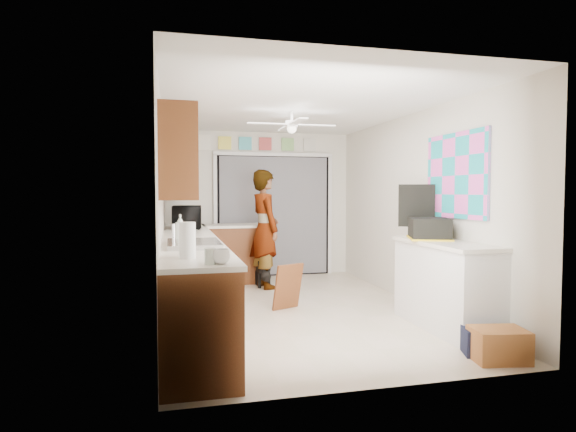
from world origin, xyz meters
TOP-DOWN VIEW (x-y plane):
  - floor at (0.00, 0.00)m, footprint 5.00×5.00m
  - ceiling at (0.00, 0.00)m, footprint 5.00×5.00m
  - wall_back at (0.00, 2.50)m, footprint 3.20×0.00m
  - wall_front at (0.00, -2.50)m, footprint 3.20×0.00m
  - wall_left at (-1.60, 0.00)m, footprint 0.00×5.00m
  - wall_right at (1.60, 0.00)m, footprint 0.00×5.00m
  - left_base_cabinets at (-1.30, 0.00)m, footprint 0.60×4.80m
  - left_countertop at (-1.29, 0.00)m, footprint 0.62×4.80m
  - upper_cabinets at (-1.44, 0.20)m, footprint 0.32×4.00m
  - sink_basin at (-1.29, -1.00)m, footprint 0.50×0.76m
  - faucet at (-1.48, -1.00)m, footprint 0.03×0.03m
  - peninsula_base at (-0.50, 2.00)m, footprint 1.00×0.60m
  - peninsula_top at (-0.50, 2.00)m, footprint 1.04×0.64m
  - back_opening_recess at (0.25, 2.47)m, footprint 2.00×0.06m
  - curtain_panel at (0.25, 2.43)m, footprint 1.90×0.03m
  - door_trim_left at (-0.77, 2.44)m, footprint 0.06×0.04m
  - door_trim_right at (1.27, 2.44)m, footprint 0.06×0.04m
  - door_trim_head at (0.25, 2.44)m, footprint 2.10×0.04m
  - header_frame_0 at (-0.60, 2.47)m, footprint 0.22×0.02m
  - header_frame_1 at (-0.25, 2.47)m, footprint 0.22×0.02m
  - header_frame_2 at (0.10, 2.47)m, footprint 0.22×0.02m
  - header_frame_3 at (0.50, 2.47)m, footprint 0.22×0.02m
  - header_frame_4 at (0.90, 2.47)m, footprint 0.22×0.02m
  - route66_sign at (-0.95, 2.47)m, footprint 0.22×0.02m
  - right_counter_base at (1.35, -1.20)m, footprint 0.50×1.40m
  - right_counter_top at (1.34, -1.20)m, footprint 0.54×1.44m
  - abstract_painting at (1.58, -1.00)m, footprint 0.03×1.15m
  - ceiling_fan at (0.00, 0.20)m, footprint 1.14×1.14m
  - microwave at (-1.28, 1.29)m, footprint 0.43×0.61m
  - soap_bottle at (-1.41, -0.70)m, footprint 0.13×0.13m
  - cup at (-1.15, -2.25)m, footprint 0.18×0.18m
  - jar_b at (-1.23, -2.25)m, footprint 0.09×0.09m
  - paper_towel_roll at (-1.38, -1.86)m, footprint 0.16×0.16m
  - suitcase at (1.32, -0.89)m, footprint 0.58×0.66m
  - suitcase_rim at (1.32, -0.89)m, footprint 0.62×0.70m
  - suitcase_lid at (1.32, -0.60)m, footprint 0.40×0.18m
  - cardboard_box at (1.25, -2.20)m, footprint 0.50×0.41m
  - navy_crate at (1.25, -2.01)m, footprint 0.48×0.44m
  - cabinet_door_panel at (-0.10, -0.00)m, footprint 0.42×0.29m
  - man at (-0.11, 1.45)m, footprint 0.55×0.73m
  - dog at (-0.13, 1.55)m, footprint 0.26×0.58m

SIDE VIEW (x-z plane):
  - floor at x=0.00m, z-range 0.00..0.00m
  - navy_crate at x=1.25m, z-range 0.00..0.24m
  - cardboard_box at x=1.25m, z-range 0.00..0.28m
  - dog at x=-0.13m, z-range 0.00..0.45m
  - cabinet_door_panel at x=-0.10m, z-range 0.00..0.58m
  - left_base_cabinets at x=-1.30m, z-range 0.00..0.90m
  - peninsula_base at x=-0.50m, z-range 0.00..0.90m
  - right_counter_base at x=1.35m, z-range 0.00..0.90m
  - man at x=-0.11m, z-range 0.00..1.81m
  - left_countertop at x=-1.29m, z-range 0.90..0.94m
  - peninsula_top at x=-0.50m, z-range 0.90..0.94m
  - right_counter_top at x=1.34m, z-range 0.90..0.94m
  - suitcase_rim at x=1.32m, z-range 0.94..0.96m
  - sink_basin at x=-1.29m, z-range 0.92..0.98m
  - cup at x=-1.15m, z-range 0.94..1.05m
  - jar_b at x=-1.23m, z-range 0.94..1.06m
  - faucet at x=-1.48m, z-range 0.94..1.16m
  - back_opening_recess at x=0.25m, z-range 0.00..2.10m
  - door_trim_left at x=-0.77m, z-range 0.00..2.10m
  - door_trim_right at x=1.27m, z-range 0.00..2.10m
  - curtain_panel at x=0.25m, z-range 0.03..2.08m
  - suitcase at x=1.32m, z-range 0.94..1.17m
  - paper_towel_roll at x=-1.38m, z-range 0.94..1.23m
  - soap_bottle at x=-1.41m, z-range 0.94..1.24m
  - microwave at x=-1.28m, z-range 0.94..1.27m
  - wall_back at x=0.00m, z-range -0.35..2.85m
  - wall_front at x=0.00m, z-range -0.35..2.85m
  - wall_left at x=-1.60m, z-range -1.25..3.75m
  - wall_right at x=1.60m, z-range -1.25..3.75m
  - suitcase_lid at x=1.32m, z-range 1.06..1.56m
  - abstract_painting at x=1.58m, z-range 1.17..2.12m
  - upper_cabinets at x=-1.44m, z-range 1.40..2.20m
  - door_trim_head at x=0.25m, z-range 2.09..2.15m
  - header_frame_0 at x=-0.60m, z-range 2.19..2.41m
  - header_frame_1 at x=-0.25m, z-range 2.19..2.41m
  - header_frame_2 at x=0.10m, z-range 2.19..2.41m
  - header_frame_3 at x=0.50m, z-range 2.19..2.41m
  - header_frame_4 at x=0.90m, z-range 2.19..2.41m
  - route66_sign at x=-0.95m, z-range 2.17..2.43m
  - ceiling_fan at x=0.00m, z-range 2.20..2.44m
  - ceiling at x=0.00m, z-range 2.50..2.50m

